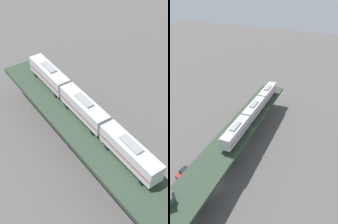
{
  "view_description": "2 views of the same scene",
  "coord_description": "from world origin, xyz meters",
  "views": [
    {
      "loc": [
        20.71,
        15.01,
        46.13
      ],
      "look_at": [
        1.26,
        -22.48,
        8.77
      ],
      "focal_mm": 50.0,
      "sensor_mm": 36.0,
      "label": 1
    },
    {
      "loc": [
        -26.23,
        27.58,
        42.7
      ],
      "look_at": [
        1.26,
        -22.48,
        8.77
      ],
      "focal_mm": 35.0,
      "sensor_mm": 36.0,
      "label": 2
    }
  ],
  "objects": [
    {
      "name": "elevated_viaduct",
      "position": [
        0.02,
        -0.17,
        6.26
      ],
      "size": [
        19.18,
        92.35,
        7.27
      ],
      "color": "#2C3D2C",
      "rests_on": "ground"
    },
    {
      "name": "subway_train",
      "position": [
        1.26,
        -22.48,
        9.81
      ],
      "size": [
        7.17,
        37.27,
        4.45
      ],
      "color": "silver",
      "rests_on": "elevated_viaduct"
    }
  ]
}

